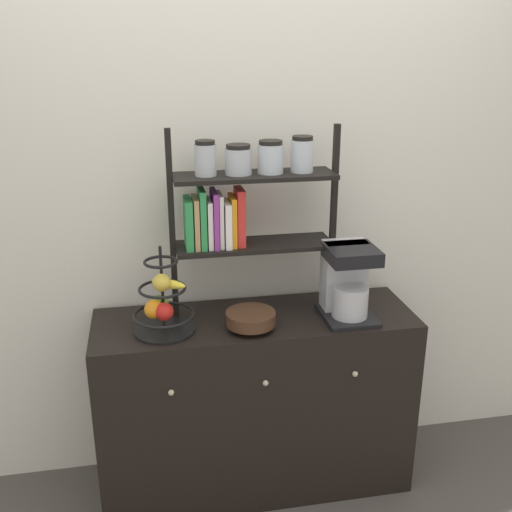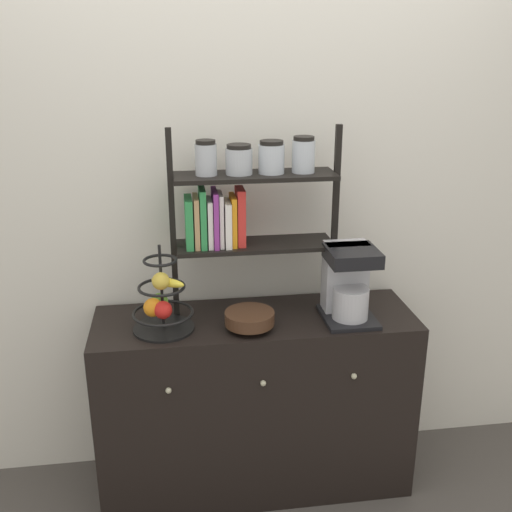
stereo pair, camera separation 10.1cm
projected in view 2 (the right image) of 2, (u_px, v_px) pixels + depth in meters
The scene contains 7 objects.
ground_plane at pixel (262, 512), 2.61m from camera, with size 12.00×12.00×0.00m, color #47423D.
wall_back at pixel (247, 195), 2.62m from camera, with size 7.00×0.05×2.60m, color silver.
sideboard at pixel (255, 402), 2.67m from camera, with size 1.36×0.45×0.83m.
coffee_maker at pixel (348, 282), 2.49m from camera, with size 0.21×0.26×0.32m.
fruit_stand at pixel (161, 303), 2.38m from camera, with size 0.25×0.25×0.36m.
wooden_bowl at pixel (250, 319), 2.42m from camera, with size 0.20×0.20×0.07m.
shelf_hutch at pixel (241, 200), 2.42m from camera, with size 0.70×0.20×0.79m.
Camera 2 is at (-0.32, -2.06, 1.93)m, focal length 42.00 mm.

